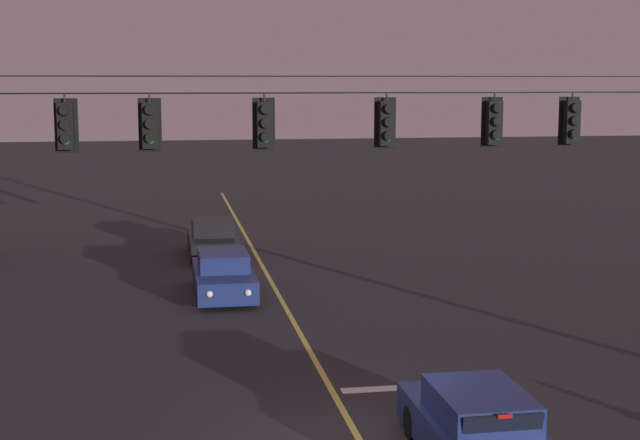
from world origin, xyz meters
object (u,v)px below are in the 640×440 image
at_px(traffic_light_right_inner, 387,123).
at_px(car_waiting_near_lane, 478,429).
at_px(traffic_light_leftmost, 66,126).
at_px(car_oncoming_trailing, 213,240).
at_px(traffic_light_rightmost, 494,122).
at_px(traffic_light_left_inner, 150,125).
at_px(car_oncoming_lead, 224,275).
at_px(traffic_light_centre, 265,124).
at_px(traffic_light_far_right, 572,122).

distance_m(traffic_light_right_inner, car_waiting_near_lane, 7.05).
distance_m(traffic_light_leftmost, car_oncoming_trailing, 16.91).
bearing_deg(traffic_light_rightmost, car_waiting_near_lane, -111.76).
distance_m(traffic_light_left_inner, traffic_light_right_inner, 5.04).
height_order(traffic_light_right_inner, car_waiting_near_lane, traffic_light_right_inner).
xyz_separation_m(traffic_light_leftmost, car_oncoming_lead, (3.75, 8.96, -5.12)).
height_order(traffic_light_centre, traffic_light_right_inner, same).
height_order(traffic_light_leftmost, car_oncoming_lead, traffic_light_leftmost).
bearing_deg(traffic_light_centre, traffic_light_right_inner, 0.00).
xyz_separation_m(traffic_light_leftmost, traffic_light_rightmost, (9.17, 0.00, 0.00)).
bearing_deg(traffic_light_centre, traffic_light_far_right, 0.00).
bearing_deg(traffic_light_left_inner, traffic_light_centre, 0.00).
bearing_deg(traffic_light_rightmost, traffic_light_centre, 180.00).
relative_size(traffic_light_centre, car_oncoming_lead, 0.28).
height_order(traffic_light_centre, traffic_light_far_right, same).
distance_m(car_waiting_near_lane, car_oncoming_lead, 14.22).
height_order(traffic_light_rightmost, car_oncoming_trailing, traffic_light_rightmost).
bearing_deg(traffic_light_centre, traffic_light_leftmost, 180.00).
xyz_separation_m(traffic_light_rightmost, car_oncoming_trailing, (-5.39, 15.67, -5.12)).
bearing_deg(car_oncoming_lead, traffic_light_leftmost, -112.68).
bearing_deg(car_oncoming_trailing, traffic_light_far_right, -65.29).
xyz_separation_m(traffic_light_left_inner, traffic_light_far_right, (9.30, 0.00, 0.00)).
relative_size(car_oncoming_lead, car_oncoming_trailing, 1.00).
bearing_deg(car_oncoming_trailing, traffic_light_centre, -88.91).
height_order(traffic_light_rightmost, car_oncoming_lead, traffic_light_rightmost).
xyz_separation_m(traffic_light_centre, traffic_light_right_inner, (2.65, 0.00, 0.00)).
distance_m(traffic_light_leftmost, traffic_light_rightmost, 9.17).
height_order(traffic_light_centre, traffic_light_rightmost, same).
relative_size(traffic_light_leftmost, car_waiting_near_lane, 0.28).
bearing_deg(traffic_light_right_inner, traffic_light_far_right, 0.00).
bearing_deg(traffic_light_leftmost, traffic_light_centre, 0.00).
bearing_deg(traffic_light_right_inner, traffic_light_centre, 180.00).
xyz_separation_m(traffic_light_left_inner, traffic_light_centre, (2.39, 0.00, 0.00)).
bearing_deg(car_waiting_near_lane, traffic_light_leftmost, 146.35).
relative_size(traffic_light_centre, traffic_light_far_right, 1.00).
height_order(traffic_light_left_inner, car_oncoming_trailing, traffic_light_left_inner).
height_order(traffic_light_centre, car_oncoming_trailing, traffic_light_centre).
relative_size(traffic_light_left_inner, traffic_light_far_right, 1.00).
height_order(car_oncoming_lead, car_oncoming_trailing, same).
bearing_deg(car_oncoming_lead, car_waiting_near_lane, -75.75).
height_order(traffic_light_leftmost, traffic_light_centre, same).
distance_m(traffic_light_far_right, car_waiting_near_lane, 7.97).
height_order(traffic_light_far_right, car_waiting_near_lane, traffic_light_far_right).
height_order(traffic_light_centre, car_oncoming_lead, traffic_light_centre).
relative_size(car_waiting_near_lane, car_oncoming_lead, 0.98).
distance_m(traffic_light_right_inner, car_oncoming_lead, 10.75).
relative_size(traffic_light_centre, traffic_light_right_inner, 1.00).
height_order(traffic_light_right_inner, traffic_light_far_right, same).
bearing_deg(car_oncoming_trailing, traffic_light_right_inner, -79.33).
bearing_deg(traffic_light_far_right, car_oncoming_lead, 128.95).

